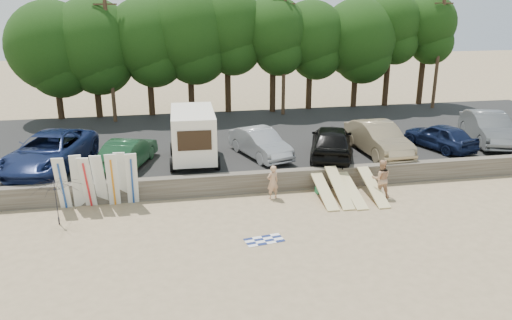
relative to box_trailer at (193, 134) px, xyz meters
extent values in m
plane|color=tan|center=(5.22, -6.02, -2.24)|extent=(120.00, 120.00, 0.00)
cube|color=#6B6356|center=(5.22, -3.02, -1.74)|extent=(44.00, 0.50, 1.00)
cube|color=#282828|center=(5.22, 4.48, -1.89)|extent=(44.00, 14.50, 0.70)
cylinder|color=#382616|center=(-8.62, 11.58, 0.17)|extent=(0.44, 0.44, 3.41)
sphere|color=#1E4413|center=(-8.62, 11.58, 3.50)|extent=(6.18, 6.18, 6.18)
cylinder|color=#382616|center=(-5.99, 11.58, 0.22)|extent=(0.44, 0.44, 3.51)
sphere|color=#1E4413|center=(-5.99, 11.58, 3.65)|extent=(6.19, 6.19, 6.19)
cylinder|color=#382616|center=(-2.27, 11.58, 0.32)|extent=(0.44, 0.44, 3.72)
sphere|color=#1E4413|center=(-2.27, 11.58, 3.95)|extent=(5.73, 5.73, 5.73)
cylinder|color=#382616|center=(0.64, 11.58, 0.46)|extent=(0.44, 0.44, 4.00)
sphere|color=#1E4413|center=(0.64, 11.58, 4.37)|extent=(6.32, 6.32, 6.32)
cylinder|color=#382616|center=(3.36, 11.58, 0.58)|extent=(0.44, 0.44, 4.24)
sphere|color=#1E4413|center=(3.36, 11.58, 4.73)|extent=(5.51, 5.51, 5.51)
cylinder|color=#382616|center=(6.66, 11.08, 0.47)|extent=(0.44, 0.44, 4.01)
sphere|color=#1E4413|center=(6.66, 11.08, 4.38)|extent=(4.92, 4.92, 4.92)
cylinder|color=#382616|center=(9.63, 11.58, 0.32)|extent=(0.44, 0.44, 3.71)
sphere|color=#1E4413|center=(9.63, 11.58, 3.94)|extent=(5.21, 5.21, 5.21)
cylinder|color=#382616|center=(13.31, 11.58, 0.25)|extent=(0.44, 0.44, 3.57)
sphere|color=#1E4413|center=(13.31, 11.58, 3.74)|extent=(5.88, 5.88, 5.88)
cylinder|color=#382616|center=(15.94, 11.58, 0.63)|extent=(0.44, 0.44, 4.33)
sphere|color=#1E4413|center=(15.94, 11.58, 4.86)|extent=(4.47, 4.47, 4.47)
cylinder|color=#382616|center=(18.90, 11.58, 0.60)|extent=(0.44, 0.44, 4.28)
sphere|color=#1E4413|center=(18.90, 11.58, 4.78)|extent=(4.47, 4.47, 4.47)
cylinder|color=#473321|center=(-4.78, 9.98, 2.96)|extent=(0.26, 0.26, 9.00)
cube|color=#473321|center=(-4.78, 9.98, 6.26)|extent=(1.50, 0.10, 0.10)
cylinder|color=#473321|center=(7.22, 9.98, 2.96)|extent=(0.26, 0.26, 9.00)
cube|color=#473321|center=(7.22, 9.98, 6.26)|extent=(1.50, 0.10, 0.10)
cylinder|color=#473321|center=(19.22, 9.98, 2.96)|extent=(0.26, 0.26, 9.00)
cube|color=#473321|center=(19.22, 9.98, 6.26)|extent=(1.50, 0.10, 0.10)
cube|color=white|center=(0.00, 0.01, 0.02)|extent=(2.30, 4.38, 2.37)
cube|color=black|center=(-0.07, -2.17, 0.24)|extent=(1.62, 0.10, 0.97)
cylinder|color=black|center=(-1.18, -1.36, -1.18)|extent=(0.24, 0.72, 0.71)
cylinder|color=black|center=(1.08, -1.43, -1.18)|extent=(0.24, 0.72, 0.71)
cylinder|color=black|center=(-1.08, 1.44, -1.18)|extent=(0.24, 0.72, 0.71)
cylinder|color=black|center=(1.18, 1.37, -1.18)|extent=(0.24, 0.72, 0.71)
imported|color=#16224D|center=(-7.18, 0.29, -0.64)|extent=(4.47, 7.02, 1.80)
imported|color=#163E23|center=(-3.33, -0.11, -0.79)|extent=(2.96, 4.80, 1.49)
imported|color=#9A9C9F|center=(3.59, 0.26, -0.78)|extent=(2.98, 4.86, 1.51)
imported|color=black|center=(7.30, -0.61, -0.64)|extent=(3.75, 5.71, 1.81)
imported|color=#988461|center=(10.06, -0.43, -0.67)|extent=(2.16, 5.38, 1.74)
imported|color=#0E1633|center=(13.91, -0.20, -0.80)|extent=(3.05, 4.68, 1.48)
imported|color=#575A5C|center=(17.32, 0.38, -0.63)|extent=(3.37, 5.81, 1.81)
cube|color=silver|center=(-5.96, -3.64, -0.97)|extent=(0.52, 0.72, 2.53)
cube|color=silver|center=(-5.33, -3.50, -0.96)|extent=(0.59, 0.65, 2.56)
cube|color=silver|center=(-4.91, -3.65, -0.99)|extent=(0.58, 0.86, 2.50)
cube|color=silver|center=(-4.40, -3.50, -0.98)|extent=(0.60, 0.82, 2.52)
cube|color=silver|center=(-3.82, -3.62, -0.96)|extent=(0.52, 0.63, 2.55)
cube|color=silver|center=(-3.43, -3.40, -0.96)|extent=(0.58, 0.69, 2.55)
cube|color=silver|center=(-2.99, -3.59, -0.97)|extent=(0.56, 0.74, 2.54)
cube|color=beige|center=(5.66, -4.55, -1.78)|extent=(0.56, 2.90, 0.91)
cube|color=beige|center=(6.38, -4.61, -1.67)|extent=(0.56, 2.83, 1.14)
cube|color=beige|center=(6.97, -4.66, -1.82)|extent=(0.56, 2.92, 0.83)
cube|color=beige|center=(8.00, -4.71, -1.72)|extent=(0.56, 2.86, 1.04)
imported|color=tan|center=(3.35, -3.99, -1.43)|extent=(0.68, 0.56, 1.62)
imported|color=tan|center=(8.34, -4.76, -1.32)|extent=(1.02, 0.87, 1.83)
cube|color=#289354|center=(5.72, -3.76, -2.08)|extent=(0.44, 0.39, 0.32)
cube|color=orange|center=(6.86, -3.62, -2.13)|extent=(0.38, 0.35, 0.22)
plane|color=white|center=(2.12, -8.05, -2.23)|extent=(1.72, 1.72, 0.00)
imported|color=black|center=(-5.95, -5.05, -1.24)|extent=(2.29, 2.33, 2.00)
camera|label=1|loc=(-1.41, -25.08, 6.77)|focal=35.00mm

